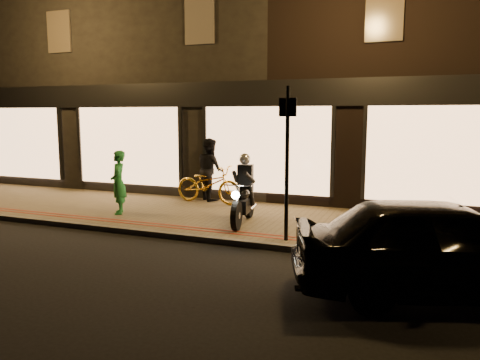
{
  "coord_description": "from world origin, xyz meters",
  "views": [
    {
      "loc": [
        4.05,
        -8.31,
        2.59
      ],
      "look_at": [
        0.19,
        1.51,
        1.1
      ],
      "focal_mm": 35.0,
      "sensor_mm": 36.0,
      "label": 1
    }
  ],
  "objects_px": {
    "person_green": "(118,182)",
    "motorcycle": "(244,196)",
    "sign_post": "(287,156)",
    "bicycle_gold": "(209,184)",
    "parked_car": "(443,246)"
  },
  "relations": [
    {
      "from": "parked_car",
      "to": "bicycle_gold",
      "type": "bearing_deg",
      "value": 32.95
    },
    {
      "from": "sign_post",
      "to": "person_green",
      "type": "bearing_deg",
      "value": 168.92
    },
    {
      "from": "bicycle_gold",
      "to": "motorcycle",
      "type": "bearing_deg",
      "value": -131.34
    },
    {
      "from": "person_green",
      "to": "parked_car",
      "type": "distance_m",
      "value": 7.77
    },
    {
      "from": "person_green",
      "to": "motorcycle",
      "type": "bearing_deg",
      "value": 59.49
    },
    {
      "from": "motorcycle",
      "to": "sign_post",
      "type": "distance_m",
      "value": 2.0
    },
    {
      "from": "person_green",
      "to": "sign_post",
      "type": "bearing_deg",
      "value": 45.27
    },
    {
      "from": "motorcycle",
      "to": "bicycle_gold",
      "type": "height_order",
      "value": "motorcycle"
    },
    {
      "from": "person_green",
      "to": "parked_car",
      "type": "relative_size",
      "value": 0.37
    },
    {
      "from": "sign_post",
      "to": "bicycle_gold",
      "type": "distance_m",
      "value": 4.45
    },
    {
      "from": "sign_post",
      "to": "parked_car",
      "type": "bearing_deg",
      "value": -30.41
    },
    {
      "from": "sign_post",
      "to": "bicycle_gold",
      "type": "height_order",
      "value": "sign_post"
    },
    {
      "from": "sign_post",
      "to": "parked_car",
      "type": "distance_m",
      "value": 3.38
    },
    {
      "from": "parked_car",
      "to": "person_green",
      "type": "bearing_deg",
      "value": 52.2
    },
    {
      "from": "bicycle_gold",
      "to": "person_green",
      "type": "bearing_deg",
      "value": 150.2
    }
  ]
}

